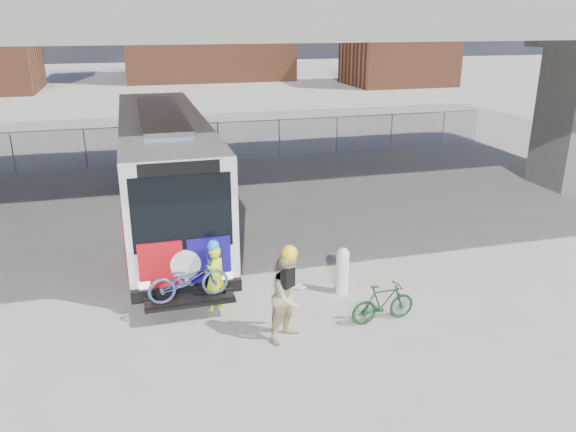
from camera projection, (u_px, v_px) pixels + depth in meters
name	position (u px, v px, depth m)	size (l,w,h in m)	color
ground	(251.00, 260.00, 15.82)	(160.00, 160.00, 0.00)	#9E9991
bus	(164.00, 161.00, 18.03)	(2.67, 12.98, 3.69)	silver
overpass	(219.00, 15.00, 17.28)	(40.00, 16.00, 7.95)	#605E59
chainlink_fence	(197.00, 132.00, 26.25)	(30.00, 0.06, 30.00)	gray
brick_buildings	(164.00, 29.00, 58.15)	(54.00, 22.00, 12.00)	brown
bollard	(342.00, 269.00, 13.74)	(0.31, 0.31, 1.19)	beige
cyclist_hivis	(215.00, 276.00, 12.87)	(0.69, 0.61, 1.74)	#D5FF1A
cyclist_tan	(289.00, 295.00, 11.64)	(1.19, 1.12, 2.12)	tan
bike_parked	(383.00, 303.00, 12.46)	(0.43, 1.53, 0.92)	#133C1B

